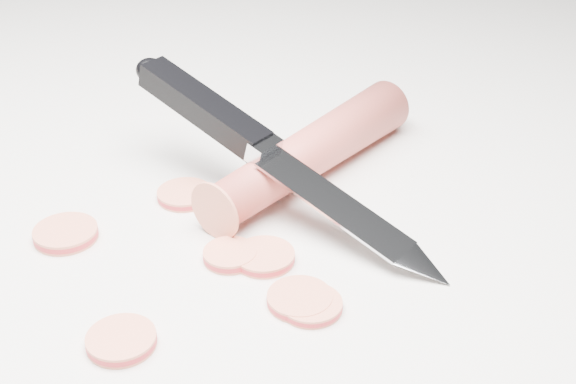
{
  "coord_description": "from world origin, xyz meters",
  "views": [
    {
      "loc": [
        0.03,
        -0.44,
        0.29
      ],
      "look_at": [
        0.06,
        0.0,
        0.02
      ],
      "focal_mm": 50.0,
      "sensor_mm": 36.0,
      "label": 1
    }
  ],
  "objects": [
    {
      "name": "carrot_slice_6",
      "position": [
        0.06,
        -0.09,
        0.0
      ],
      "size": [
        0.04,
        0.04,
        0.01
      ],
      "primitive_type": "cylinder",
      "color": "#E37152",
      "rests_on": "ground"
    },
    {
      "name": "kitchen_knife",
      "position": [
        0.06,
        0.01,
        0.04
      ],
      "size": [
        0.21,
        0.2,
        0.08
      ],
      "primitive_type": null,
      "color": "#B6B9BD",
      "rests_on": "ground"
    },
    {
      "name": "carrot_slice_2",
      "position": [
        0.04,
        -0.05,
        0.0
      ],
      "size": [
        0.04,
        0.04,
        0.01
      ],
      "primitive_type": "cylinder",
      "color": "#E37152",
      "rests_on": "ground"
    },
    {
      "name": "carrot_slice_3",
      "position": [
        0.02,
        -0.04,
        0.0
      ],
      "size": [
        0.03,
        0.03,
        0.01
      ],
      "primitive_type": "cylinder",
      "color": "#E37152",
      "rests_on": "ground"
    },
    {
      "name": "carrot_slice_0",
      "position": [
        -0.08,
        -0.01,
        0.0
      ],
      "size": [
        0.04,
        0.04,
        0.01
      ],
      "primitive_type": "cylinder",
      "color": "#E37152",
      "rests_on": "ground"
    },
    {
      "name": "carrot_slice_5",
      "position": [
        -0.01,
        0.03,
        0.0
      ],
      "size": [
        0.04,
        0.04,
        0.01
      ],
      "primitive_type": "cylinder",
      "color": "#E37152",
      "rests_on": "ground"
    },
    {
      "name": "ground",
      "position": [
        0.0,
        0.0,
        0.0
      ],
      "size": [
        2.4,
        2.4,
        0.0
      ],
      "primitive_type": "plane",
      "color": "silver",
      "rests_on": "ground"
    },
    {
      "name": "carrot",
      "position": [
        0.08,
        0.05,
        0.02
      ],
      "size": [
        0.16,
        0.17,
        0.03
      ],
      "primitive_type": "cylinder",
      "rotation": [
        1.57,
        0.0,
        -0.75
      ],
      "color": "#BA3F36",
      "rests_on": "ground"
    },
    {
      "name": "carrot_slice_4",
      "position": [
        0.07,
        -0.09,
        0.0
      ],
      "size": [
        0.04,
        0.04,
        0.01
      ],
      "primitive_type": "cylinder",
      "color": "#E37152",
      "rests_on": "ground"
    },
    {
      "name": "carrot_slice_1",
      "position": [
        -0.04,
        -0.12,
        0.0
      ],
      "size": [
        0.04,
        0.04,
        0.01
      ],
      "primitive_type": "cylinder",
      "color": "#E37152",
      "rests_on": "ground"
    }
  ]
}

